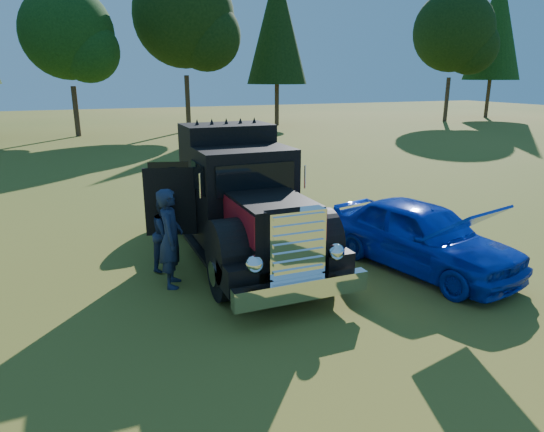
{
  "coord_description": "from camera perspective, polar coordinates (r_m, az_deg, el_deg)",
  "views": [
    {
      "loc": [
        -4.36,
        -7.47,
        4.08
      ],
      "look_at": [
        -0.53,
        1.91,
        1.15
      ],
      "focal_mm": 32.0,
      "sensor_mm": 36.0,
      "label": 1
    }
  ],
  "objects": [
    {
      "name": "hotrod_coupe",
      "position": [
        11.0,
        17.16,
        -2.19
      ],
      "size": [
        2.76,
        4.73,
        1.89
      ],
      "color": "#0F068E",
      "rests_on": "ground"
    },
    {
      "name": "spectator_near",
      "position": [
        9.78,
        -11.83,
        -2.57
      ],
      "size": [
        0.66,
        0.83,
        2.01
      ],
      "primitive_type": "imported",
      "rotation": [
        0.0,
        0.0,
        1.3
      ],
      "color": "#20294B",
      "rests_on": "ground"
    },
    {
      "name": "treeline",
      "position": [
        35.54,
        -21.97,
        20.93
      ],
      "size": [
        72.1,
        24.04,
        13.84
      ],
      "color": "#2D2116",
      "rests_on": "ground"
    },
    {
      "name": "ground",
      "position": [
        9.57,
        7.37,
        -9.27
      ],
      "size": [
        120.0,
        120.0,
        0.0
      ],
      "primitive_type": "plane",
      "color": "#3E5318",
      "rests_on": "ground"
    },
    {
      "name": "diamond_t_truck",
      "position": [
        11.12,
        -3.88,
        1.5
      ],
      "size": [
        3.35,
        7.16,
        3.0
      ],
      "color": "black",
      "rests_on": "ground"
    },
    {
      "name": "spectator_far",
      "position": [
        10.72,
        -12.27,
        -2.04
      ],
      "size": [
        0.99,
        0.98,
        1.61
      ],
      "primitive_type": "imported",
      "rotation": [
        0.0,
        0.0,
        0.75
      ],
      "color": "#21314F",
      "rests_on": "ground"
    }
  ]
}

